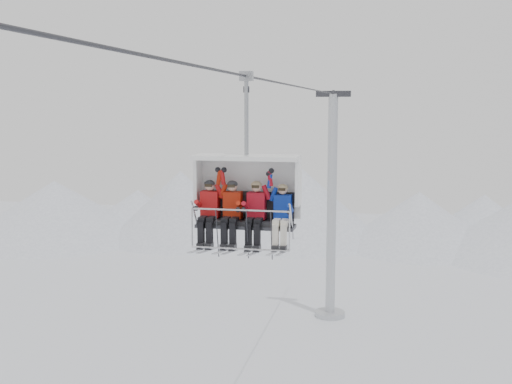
% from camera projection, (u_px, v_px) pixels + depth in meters
% --- Properties ---
extents(ridgeline, '(72.00, 21.00, 7.00)m').
position_uv_depth(ridgeline, '(333.00, 214.00, 58.11)').
color(ridgeline, white).
rests_on(ridgeline, ground).
extents(lift_tower_right, '(2.00, 1.80, 13.48)m').
position_uv_depth(lift_tower_right, '(331.00, 222.00, 37.95)').
color(lift_tower_right, '#AEB1B5').
rests_on(lift_tower_right, ground).
extents(haul_cable, '(0.06, 50.00, 0.06)m').
position_uv_depth(haul_cable, '(256.00, 78.00, 15.59)').
color(haul_cable, '#2F2F34').
rests_on(haul_cable, lift_tower_left).
extents(chairlift_carrier, '(2.45, 1.17, 3.98)m').
position_uv_depth(chairlift_carrier, '(248.00, 189.00, 15.01)').
color(chairlift_carrier, black).
rests_on(chairlift_carrier, haul_cable).
extents(skier_far_left, '(0.42, 1.69, 1.66)m').
position_uv_depth(skier_far_left, '(209.00, 210.00, 14.96)').
color(skier_far_left, red).
rests_on(skier_far_left, chairlift_carrier).
extents(skier_center_left, '(0.42, 1.69, 1.66)m').
position_uv_depth(skier_center_left, '(232.00, 211.00, 14.84)').
color(skier_center_left, '#AE1F0A').
rests_on(skier_center_left, chairlift_carrier).
extents(skier_center_right, '(0.42, 1.69, 1.66)m').
position_uv_depth(skier_center_right, '(256.00, 211.00, 14.73)').
color(skier_center_right, '#AD0F1E').
rests_on(skier_center_right, chairlift_carrier).
extents(skier_far_right, '(0.40, 1.69, 1.58)m').
position_uv_depth(skier_far_right, '(282.00, 213.00, 14.60)').
color(skier_far_right, '#0E2C9E').
rests_on(skier_far_right, chairlift_carrier).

